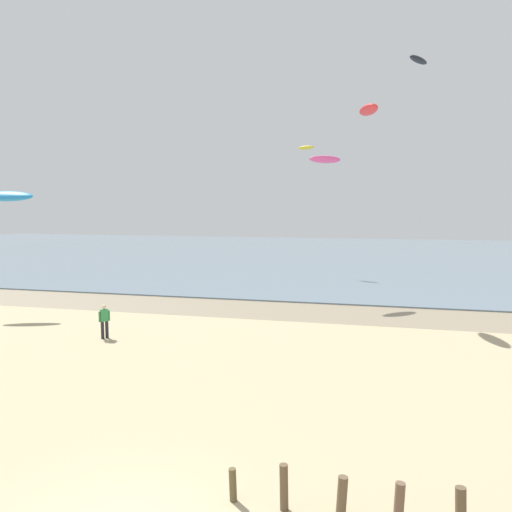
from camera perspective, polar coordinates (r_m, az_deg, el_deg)
name	(u,v)px	position (r m, az deg, el deg)	size (l,w,h in m)	color
wet_sand_strip	(294,311)	(31.15, 4.41, -6.43)	(120.00, 5.50, 0.01)	gray
sea	(338,255)	(68.29, 9.53, 0.17)	(160.00, 70.00, 0.10)	slate
person_mid_beach	(104,320)	(25.78, -17.20, -7.15)	(0.41, 0.45, 1.71)	#232328
kite_aloft_0	(325,159)	(35.08, 8.03, 11.05)	(2.59, 0.83, 0.42)	#E54C99
kite_aloft_1	(306,148)	(48.76, 5.79, 12.41)	(1.90, 0.61, 0.30)	yellow
kite_aloft_2	(418,60)	(56.38, 18.35, 20.81)	(3.53, 1.13, 0.57)	black
kite_aloft_3	(368,110)	(31.30, 12.93, 16.22)	(2.87, 0.92, 0.46)	red
kite_aloft_4	(7,196)	(34.26, -26.98, 6.20)	(3.16, 1.01, 0.51)	#2384D1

